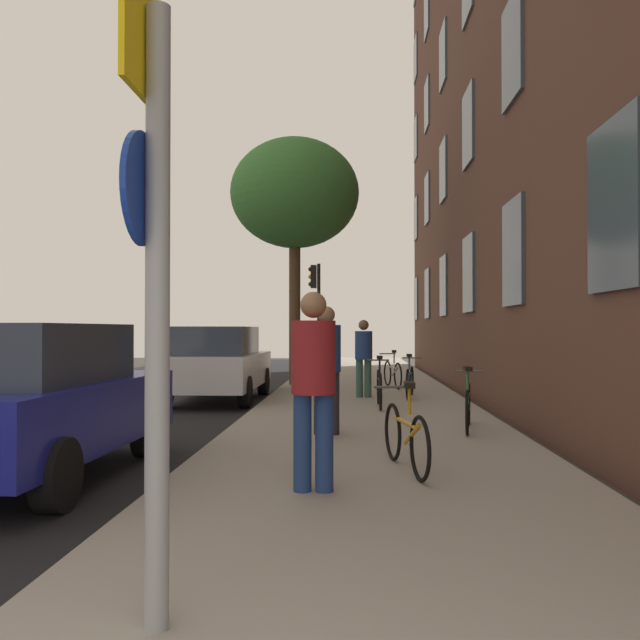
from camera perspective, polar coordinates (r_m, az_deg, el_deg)
The scene contains 17 objects.
ground_plane at distance 16.01m, azimuth -8.95°, elevation -6.42°, with size 41.80×41.80×0.00m, color #332D28.
road_asphalt at distance 16.56m, azimuth -16.12°, elevation -6.19°, with size 7.00×38.00×0.01m, color black.
sidewalk at distance 15.67m, azimuth 3.76°, elevation -6.33°, with size 4.20×38.00×0.12m, color gray.
building_facade at distance 16.95m, azimuth 13.42°, elevation 24.23°, with size 0.56×27.00×17.45m.
sign_post at distance 3.41m, azimuth -14.00°, elevation 5.80°, with size 0.15×0.60×3.19m.
traffic_light at distance 23.49m, azimuth -0.35°, elevation 1.91°, with size 0.43×0.24×3.74m.
tree_near at distance 18.09m, azimuth -2.15°, elevation 10.58°, with size 3.40×3.40×6.49m.
bicycle_0 at distance 7.08m, azimuth 7.27°, elevation -9.69°, with size 0.49×1.66×0.92m.
bicycle_1 at distance 10.00m, azimuth 12.43°, elevation -7.05°, with size 0.49×1.69×0.92m.
bicycle_2 at distance 12.63m, azimuth 5.05°, elevation -5.68°, with size 0.42×1.72×0.97m.
bicycle_3 at distance 14.54m, azimuth 7.62°, elevation -5.09°, with size 0.46×1.69×0.93m.
bicycle_4 at distance 16.86m, azimuth 6.18°, elevation -4.49°, with size 0.50×1.60×0.94m.
pedestrian_0 at distance 6.06m, azimuth -0.57°, elevation -4.87°, with size 0.57×0.57×1.79m.
pedestrian_1 at distance 9.31m, azimuth 0.56°, elevation -3.51°, with size 0.54×0.54×1.77m.
pedestrian_2 at distance 14.43m, azimuth 3.72°, elevation -2.81°, with size 0.52×0.52×1.65m.
car_0 at distance 7.66m, azimuth -23.64°, elevation -6.22°, with size 2.00×3.97×1.62m.
car_1 at distance 14.89m, azimuth -8.63°, elevation -3.60°, with size 1.84×4.28×1.62m.
Camera 1 is at (0.85, -0.60, 1.58)m, focal length 37.77 mm.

